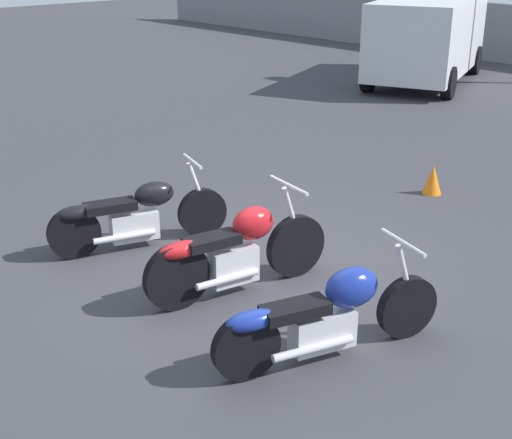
# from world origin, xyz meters

# --- Properties ---
(ground_plane) EXTENTS (60.00, 60.00, 0.00)m
(ground_plane) POSITION_xyz_m (0.00, 0.00, 0.00)
(ground_plane) COLOR #38383D
(motorcycle_slot_0) EXTENTS (0.85, 2.00, 0.95)m
(motorcycle_slot_0) POSITION_xyz_m (-1.50, -0.56, 0.39)
(motorcycle_slot_0) COLOR black
(motorcycle_slot_0) RESTS_ON ground_plane
(motorcycle_slot_1) EXTENTS (0.69, 1.99, 1.03)m
(motorcycle_slot_1) POSITION_xyz_m (0.09, -0.44, 0.44)
(motorcycle_slot_1) COLOR black
(motorcycle_slot_1) RESTS_ON ground_plane
(motorcycle_slot_2) EXTENTS (0.87, 2.04, 0.94)m
(motorcycle_slot_2) POSITION_xyz_m (1.49, -0.67, 0.40)
(motorcycle_slot_2) COLOR black
(motorcycle_slot_2) RESTS_ON ground_plane
(parked_van) EXTENTS (3.43, 4.89, 1.95)m
(parked_van) POSITION_xyz_m (-4.99, 10.03, 1.09)
(parked_van) COLOR silver
(parked_van) RESTS_ON ground_plane
(traffic_cone_far) EXTENTS (0.26, 0.26, 0.40)m
(traffic_cone_far) POSITION_xyz_m (-0.26, 3.44, 0.20)
(traffic_cone_far) COLOR orange
(traffic_cone_far) RESTS_ON ground_plane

